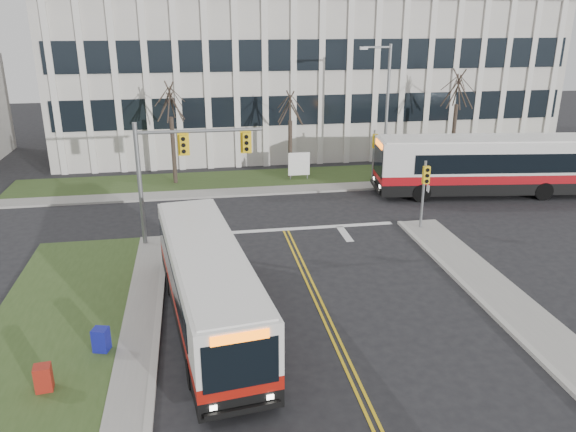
# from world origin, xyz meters

# --- Properties ---
(ground) EXTENTS (120.00, 120.00, 0.00)m
(ground) POSITION_xyz_m (0.00, 0.00, 0.00)
(ground) COLOR black
(ground) RESTS_ON ground
(grass_verge) EXTENTS (5.00, 26.00, 0.12)m
(grass_verge) POSITION_xyz_m (-10.00, -5.00, 0.06)
(grass_verge) COLOR #34491F
(grass_verge) RESTS_ON ground
(sidewalk_west) EXTENTS (1.20, 26.00, 0.14)m
(sidewalk_west) POSITION_xyz_m (-7.00, -5.00, 0.07)
(sidewalk_west) COLOR #9E9B93
(sidewalk_west) RESTS_ON ground
(sidewalk_east) EXTENTS (2.00, 26.00, 0.14)m
(sidewalk_east) POSITION_xyz_m (7.50, -5.00, 0.07)
(sidewalk_east) COLOR #9E9B93
(sidewalk_east) RESTS_ON ground
(sidewalk_cross) EXTENTS (44.00, 1.60, 0.14)m
(sidewalk_cross) POSITION_xyz_m (5.00, 15.20, 0.07)
(sidewalk_cross) COLOR #9E9B93
(sidewalk_cross) RESTS_ON ground
(building_lawn) EXTENTS (44.00, 5.00, 0.12)m
(building_lawn) POSITION_xyz_m (5.00, 18.00, 0.06)
(building_lawn) COLOR #34491F
(building_lawn) RESTS_ON ground
(office_building) EXTENTS (40.00, 16.00, 12.00)m
(office_building) POSITION_xyz_m (5.00, 30.00, 6.00)
(office_building) COLOR beige
(office_building) RESTS_ON ground
(mast_arm_signal) EXTENTS (6.11, 0.38, 6.20)m
(mast_arm_signal) POSITION_xyz_m (-5.62, 7.16, 4.26)
(mast_arm_signal) COLOR slate
(mast_arm_signal) RESTS_ON ground
(signal_pole_near) EXTENTS (0.34, 0.39, 3.80)m
(signal_pole_near) POSITION_xyz_m (7.20, 6.90, 2.50)
(signal_pole_near) COLOR slate
(signal_pole_near) RESTS_ON ground
(signal_pole_far) EXTENTS (0.34, 0.39, 3.80)m
(signal_pole_far) POSITION_xyz_m (7.20, 15.40, 2.50)
(signal_pole_far) COLOR slate
(signal_pole_far) RESTS_ON ground
(streetlight) EXTENTS (2.15, 0.25, 9.20)m
(streetlight) POSITION_xyz_m (8.03, 16.20, 5.19)
(streetlight) COLOR slate
(streetlight) RESTS_ON ground
(directory_sign) EXTENTS (1.50, 0.12, 2.00)m
(directory_sign) POSITION_xyz_m (2.50, 17.50, 1.17)
(directory_sign) COLOR slate
(directory_sign) RESTS_ON ground
(tree_left) EXTENTS (1.80, 1.80, 7.70)m
(tree_left) POSITION_xyz_m (-6.00, 18.00, 5.51)
(tree_left) COLOR #42352B
(tree_left) RESTS_ON ground
(tree_mid) EXTENTS (1.80, 1.80, 6.82)m
(tree_mid) POSITION_xyz_m (2.00, 18.20, 4.88)
(tree_mid) COLOR #42352B
(tree_mid) RESTS_ON ground
(tree_right) EXTENTS (1.80, 1.80, 8.25)m
(tree_right) POSITION_xyz_m (14.00, 18.00, 5.91)
(tree_right) COLOR #42352B
(tree_right) RESTS_ON ground
(bus_main) EXTENTS (3.90, 11.64, 3.04)m
(bus_main) POSITION_xyz_m (-4.40, -1.07, 1.52)
(bus_main) COLOR silver
(bus_main) RESTS_ON ground
(bus_cross) EXTENTS (13.91, 4.60, 3.64)m
(bus_cross) POSITION_xyz_m (13.54, 12.37, 1.82)
(bus_cross) COLOR silver
(bus_cross) RESTS_ON ground
(newspaper_box_blue) EXTENTS (0.61, 0.57, 0.95)m
(newspaper_box_blue) POSITION_xyz_m (-8.08, -2.40, 0.47)
(newspaper_box_blue) COLOR navy
(newspaper_box_blue) RESTS_ON ground
(newspaper_box_red) EXTENTS (0.55, 0.50, 0.95)m
(newspaper_box_red) POSITION_xyz_m (-9.50, -4.34, 0.47)
(newspaper_box_red) COLOR maroon
(newspaper_box_red) RESTS_ON ground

